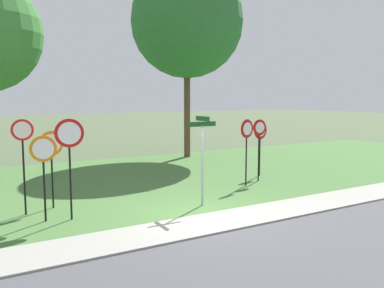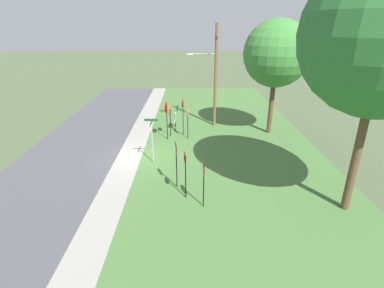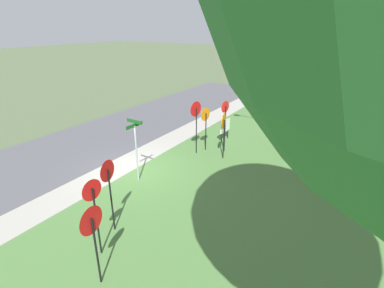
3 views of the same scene
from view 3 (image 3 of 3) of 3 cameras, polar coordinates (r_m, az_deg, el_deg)
name	(u,v)px [view 3 (image 3 of 3)]	position (r m, az deg, el deg)	size (l,w,h in m)	color
ground_plane	(133,171)	(14.59, -11.18, -5.10)	(160.00, 160.00, 0.00)	#4C5B3D
road_asphalt	(69,150)	(17.98, -22.53, -1.06)	(44.00, 6.40, 0.01)	#4C4C51
sidewalk_strip	(121,167)	(15.09, -13.43, -4.22)	(44.00, 1.60, 0.06)	#99968C
grass_median	(252,209)	(11.80, 11.36, -12.14)	(44.00, 12.00, 0.04)	#477038
stop_sign_near_left	(224,126)	(15.01, 6.08, 3.44)	(0.76, 0.17, 2.40)	black
stop_sign_near_right	(196,116)	(15.46, 0.76, 5.44)	(0.78, 0.16, 2.84)	black
stop_sign_far_left	(225,116)	(15.82, 6.35, 5.32)	(0.61, 0.14, 2.80)	black
stop_sign_far_center	(206,120)	(16.02, 2.61, 4.68)	(0.71, 0.14, 2.39)	black
yield_sign_near_left	(108,179)	(9.91, -15.75, -6.48)	(0.72, 0.17, 2.59)	black
yield_sign_near_right	(93,200)	(9.06, -18.39, -10.18)	(0.66, 0.11, 2.53)	black
yield_sign_far_left	(92,228)	(8.16, -18.59, -14.95)	(0.78, 0.12, 2.39)	black
street_name_post	(136,145)	(12.94, -10.68, -0.24)	(0.96, 0.82, 2.84)	#9EA0A8
utility_pole	(289,68)	(16.54, 18.10, 13.74)	(2.10, 2.50, 8.13)	brown
notice_board	(225,127)	(17.71, 6.36, 3.24)	(1.10, 0.08, 1.25)	black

